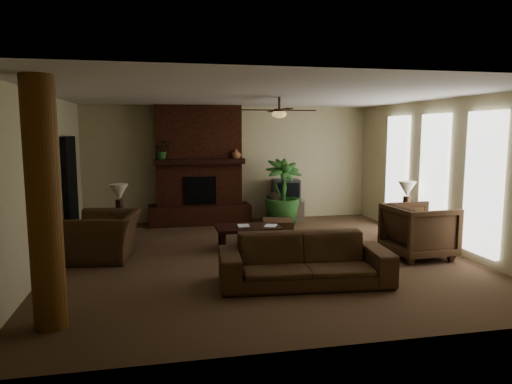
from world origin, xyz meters
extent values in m
plane|color=brown|center=(0.00, 0.00, 0.00)|extent=(7.00, 7.00, 0.00)
plane|color=silver|center=(0.00, 0.00, 2.80)|extent=(7.00, 7.00, 0.00)
plane|color=#C2B88C|center=(0.00, 3.50, 1.40)|extent=(7.00, 0.00, 7.00)
plane|color=#C2B88C|center=(0.00, -3.50, 1.40)|extent=(7.00, 0.00, 7.00)
plane|color=#C2B88C|center=(-3.50, 0.00, 1.40)|extent=(0.00, 7.00, 7.00)
plane|color=#C2B88C|center=(3.50, 0.00, 1.40)|extent=(0.00, 7.00, 7.00)
cube|color=#492013|center=(-0.80, 3.25, 1.40)|extent=(2.00, 0.50, 2.80)
cube|color=#492013|center=(-0.80, 3.15, 0.23)|extent=(2.40, 0.70, 0.45)
cube|color=black|center=(-0.80, 2.99, 0.82)|extent=(0.75, 0.04, 0.65)
cube|color=black|center=(-0.80, 2.97, 1.50)|extent=(2.10, 0.28, 0.12)
cube|color=white|center=(3.45, 1.60, 1.35)|extent=(0.08, 0.85, 2.35)
cube|color=white|center=(3.45, 0.20, 1.35)|extent=(0.08, 0.85, 2.35)
cube|color=white|center=(3.45, -1.20, 1.35)|extent=(0.08, 0.85, 2.35)
cylinder|color=brown|center=(-2.95, -2.40, 1.40)|extent=(0.36, 0.36, 2.80)
cube|color=black|center=(-3.44, 1.80, 1.05)|extent=(0.10, 1.00, 2.10)
cylinder|color=#2F1E15|center=(0.40, 0.30, 2.68)|extent=(0.04, 0.04, 0.24)
cylinder|color=#2F1E15|center=(0.40, 0.30, 2.56)|extent=(0.20, 0.20, 0.06)
ellipsoid|color=#F2BF72|center=(0.40, 0.30, 2.50)|extent=(0.26, 0.26, 0.14)
cube|color=black|center=(0.80, 0.30, 2.57)|extent=(0.55, 0.12, 0.01)
cube|color=black|center=(0.00, 0.30, 2.57)|extent=(0.55, 0.12, 0.01)
cube|color=black|center=(0.40, 0.70, 2.57)|extent=(0.12, 0.55, 0.01)
cube|color=black|center=(0.40, -0.10, 2.57)|extent=(0.12, 0.55, 0.01)
imported|color=#46301E|center=(0.31, -1.56, 0.48)|extent=(2.51, 0.93, 0.96)
imported|color=#46301E|center=(-2.65, 0.46, 0.53)|extent=(0.94, 1.31, 1.06)
imported|color=#46301E|center=(2.70, -0.61, 0.52)|extent=(1.00, 1.06, 1.04)
cube|color=black|center=(-0.11, 0.59, 0.40)|extent=(1.20, 0.70, 0.06)
cube|color=black|center=(-0.61, 0.34, 0.18)|extent=(0.07, 0.07, 0.37)
cube|color=black|center=(0.39, 0.34, 0.18)|extent=(0.07, 0.07, 0.37)
cube|color=black|center=(-0.61, 0.84, 0.18)|extent=(0.07, 0.07, 0.37)
cube|color=black|center=(0.39, 0.84, 0.18)|extent=(0.07, 0.07, 0.37)
cube|color=#46301E|center=(0.63, 1.22, 0.20)|extent=(0.70, 0.70, 0.40)
cube|color=#B6B6B8|center=(1.35, 3.15, 0.25)|extent=(0.94, 0.68, 0.50)
cube|color=#363638|center=(1.33, 3.15, 0.76)|extent=(0.70, 0.56, 0.52)
cube|color=black|center=(1.33, 2.88, 0.76)|extent=(0.52, 0.08, 0.40)
cylinder|color=#2D2319|center=(0.91, 2.68, 0.35)|extent=(0.34, 0.34, 0.70)
sphere|color=#2D2319|center=(0.91, 2.68, 0.60)|extent=(0.34, 0.34, 0.34)
imported|color=#285522|center=(1.09, 2.59, 0.44)|extent=(1.13, 1.68, 0.87)
cube|color=black|center=(-2.53, 1.32, 0.28)|extent=(0.51, 0.51, 0.55)
cylinder|color=#2F1E15|center=(-2.48, 1.30, 0.73)|extent=(0.16, 0.16, 0.35)
cone|color=#F0E5CB|center=(-2.48, 1.30, 1.05)|extent=(0.42, 0.42, 0.30)
cube|color=black|center=(3.15, 0.65, 0.28)|extent=(0.64, 0.64, 0.55)
cylinder|color=#2F1E15|center=(3.15, 0.62, 0.73)|extent=(0.15, 0.15, 0.35)
cone|color=#F0E5CB|center=(3.15, 0.62, 1.05)|extent=(0.39, 0.39, 0.30)
imported|color=#285522|center=(-1.65, 3.02, 1.72)|extent=(0.43, 0.47, 0.33)
imported|color=#995F3D|center=(0.05, 2.93, 1.67)|extent=(0.26, 0.26, 0.22)
imported|color=#999999|center=(-0.31, 0.56, 0.57)|extent=(0.22, 0.04, 0.29)
imported|color=#999999|center=(0.19, 0.51, 0.58)|extent=(0.20, 0.11, 0.29)
camera|label=1|loc=(-1.69, -7.72, 2.20)|focal=32.28mm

